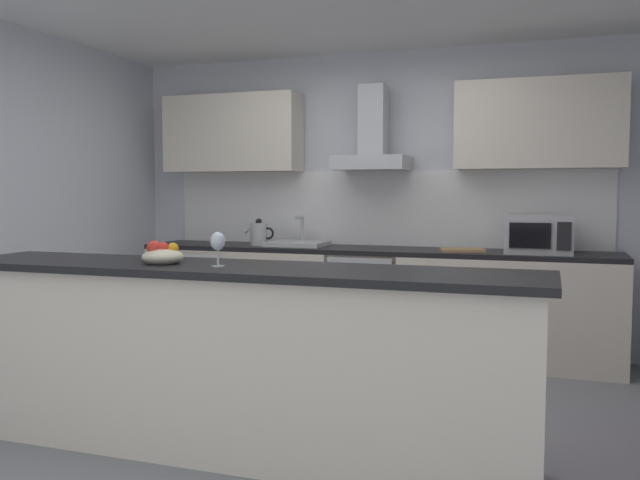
# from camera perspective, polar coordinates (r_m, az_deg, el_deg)

# --- Properties ---
(ground) EXTENTS (5.58, 4.86, 0.02)m
(ground) POSITION_cam_1_polar(r_m,az_deg,el_deg) (4.35, -1.49, -14.49)
(ground) COLOR gray
(wall_back) EXTENTS (5.58, 0.12, 2.60)m
(wall_back) POSITION_cam_1_polar(r_m,az_deg,el_deg) (6.03, 5.13, 3.40)
(wall_back) COLOR silver
(wall_back) RESTS_ON ground
(wall_left) EXTENTS (0.12, 4.86, 2.60)m
(wall_left) POSITION_cam_1_polar(r_m,az_deg,el_deg) (5.41, -25.57, 2.91)
(wall_left) COLOR silver
(wall_left) RESTS_ON ground
(backsplash_tile) EXTENTS (3.90, 0.02, 0.66)m
(backsplash_tile) POSITION_cam_1_polar(r_m,az_deg,el_deg) (5.96, 4.96, 2.72)
(backsplash_tile) COLOR white
(counter_back) EXTENTS (4.03, 0.60, 0.90)m
(counter_back) POSITION_cam_1_polar(r_m,az_deg,el_deg) (5.73, 4.16, -5.17)
(counter_back) COLOR beige
(counter_back) RESTS_ON ground
(counter_island) EXTENTS (3.21, 0.64, 1.00)m
(counter_island) POSITION_cam_1_polar(r_m,az_deg,el_deg) (3.59, -7.41, -10.04)
(counter_island) COLOR beige
(counter_island) RESTS_ON ground
(upper_cabinets) EXTENTS (3.98, 0.32, 0.70)m
(upper_cabinets) POSITION_cam_1_polar(r_m,az_deg,el_deg) (5.83, 4.62, 9.38)
(upper_cabinets) COLOR beige
(oven) EXTENTS (0.60, 0.62, 0.80)m
(oven) POSITION_cam_1_polar(r_m,az_deg,el_deg) (5.71, 4.09, -5.11)
(oven) COLOR slate
(oven) RESTS_ON ground
(refrigerator) EXTENTS (0.58, 0.60, 0.85)m
(refrigerator) POSITION_cam_1_polar(r_m,az_deg,el_deg) (6.27, -9.58, -4.64)
(refrigerator) COLOR white
(refrigerator) RESTS_ON ground
(microwave) EXTENTS (0.50, 0.38, 0.30)m
(microwave) POSITION_cam_1_polar(r_m,az_deg,el_deg) (5.43, 18.15, 0.47)
(microwave) COLOR #B7BABC
(microwave) RESTS_ON counter_back
(sink) EXTENTS (0.50, 0.40, 0.26)m
(sink) POSITION_cam_1_polar(r_m,az_deg,el_deg) (5.86, -1.93, -0.25)
(sink) COLOR silver
(sink) RESTS_ON counter_back
(kettle) EXTENTS (0.29, 0.15, 0.24)m
(kettle) POSITION_cam_1_polar(r_m,az_deg,el_deg) (5.95, -5.23, 0.54)
(kettle) COLOR #B7BABC
(kettle) RESTS_ON counter_back
(range_hood) EXTENTS (0.62, 0.45, 0.72)m
(range_hood) POSITION_cam_1_polar(r_m,az_deg,el_deg) (5.77, 4.50, 8.21)
(range_hood) COLOR #B7BABC
(wine_glass) EXTENTS (0.08, 0.08, 0.18)m
(wine_glass) POSITION_cam_1_polar(r_m,az_deg,el_deg) (3.44, -8.71, -0.23)
(wine_glass) COLOR silver
(wine_glass) RESTS_ON counter_island
(fruit_bowl) EXTENTS (0.22, 0.22, 0.13)m
(fruit_bowl) POSITION_cam_1_polar(r_m,az_deg,el_deg) (3.66, -13.29, -1.27)
(fruit_bowl) COLOR beige
(fruit_bowl) RESTS_ON counter_island
(chopping_board) EXTENTS (0.39, 0.30, 0.02)m
(chopping_board) POSITION_cam_1_polar(r_m,az_deg,el_deg) (5.48, 12.03, -0.83)
(chopping_board) COLOR tan
(chopping_board) RESTS_ON counter_back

